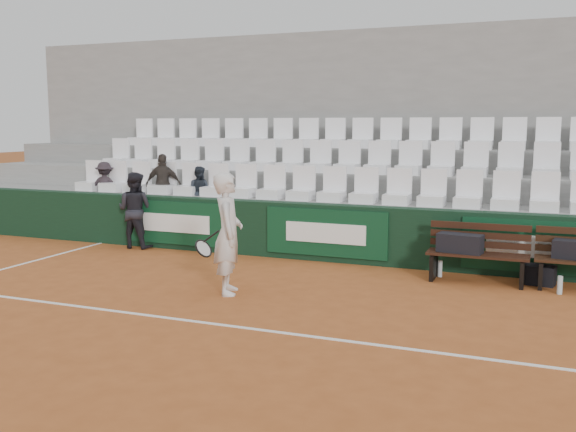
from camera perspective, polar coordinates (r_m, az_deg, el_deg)
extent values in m
plane|color=#A95526|center=(7.74, -4.37, -9.85)|extent=(80.00, 80.00, 0.00)
cube|color=white|center=(7.74, -4.37, -9.82)|extent=(18.00, 0.06, 0.01)
cube|color=black|center=(11.25, 4.61, -1.54)|extent=(18.00, 0.30, 1.00)
cube|color=#0C381E|center=(12.41, -9.89, -0.63)|extent=(2.20, 0.04, 0.82)
cube|color=#0C381E|center=(11.14, 3.37, -1.51)|extent=(2.20, 0.04, 0.82)
cube|color=#0C381E|center=(10.59, 21.11, -2.56)|extent=(2.20, 0.04, 0.82)
cube|color=gray|center=(11.84, 5.51, -1.06)|extent=(18.00, 0.95, 1.00)
cube|color=gray|center=(12.71, 6.73, 0.58)|extent=(18.00, 0.95, 1.45)
cube|color=gray|center=(13.60, 7.79, 2.01)|extent=(18.00, 0.95, 1.90)
cube|color=gray|center=(14.13, 8.51, 7.30)|extent=(18.00, 0.30, 4.40)
cube|color=white|center=(11.57, 5.32, 2.80)|extent=(11.90, 0.44, 0.63)
cube|color=white|center=(12.45, 6.59, 5.23)|extent=(11.90, 0.44, 0.63)
cube|color=white|center=(13.35, 7.71, 7.34)|extent=(11.90, 0.44, 0.63)
cube|color=black|center=(10.19, 16.45, -4.44)|extent=(1.50, 0.56, 0.45)
cube|color=black|center=(10.12, 15.04, -2.35)|extent=(0.70, 0.39, 0.29)
cube|color=black|center=(10.19, 24.10, -2.76)|extent=(0.62, 0.36, 0.27)
cube|color=black|center=(10.38, 21.35, -4.89)|extent=(0.52, 0.37, 0.29)
cylinder|color=silver|center=(10.42, 13.35, -4.56)|extent=(0.07, 0.07, 0.27)
cylinder|color=silver|center=(9.91, 23.02, -5.67)|extent=(0.07, 0.07, 0.26)
imported|color=silver|center=(9.07, -5.34, -1.57)|extent=(0.63, 0.74, 1.73)
torus|color=black|center=(9.30, -7.52, -2.88)|extent=(0.19, 0.30, 0.26)
cylinder|color=black|center=(9.20, -6.83, -1.79)|extent=(0.26, 0.03, 0.20)
imported|color=black|center=(12.77, -13.45, 0.51)|extent=(0.74, 0.59, 1.48)
imported|color=#282025|center=(14.07, -16.03, 4.33)|extent=(0.78, 0.64, 1.06)
imported|color=#36302B|center=(13.23, -11.07, 4.69)|extent=(0.79, 0.50, 1.25)
imported|color=#1E242D|center=(12.81, -7.95, 4.14)|extent=(0.53, 0.43, 1.02)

